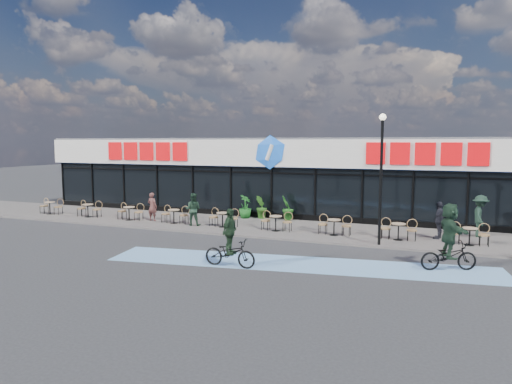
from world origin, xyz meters
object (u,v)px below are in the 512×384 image
cyclist_a (230,246)px  potted_plant_right (287,208)px  potted_plant_mid (245,207)px  cyclist_b (449,241)px  potted_plant_left (262,207)px  pedestrian_a (439,220)px  bistro_set_0 (51,206)px  lamp_post (381,168)px  patron_right (193,209)px  pedestrian_b (480,216)px  patron_left (152,207)px

cyclist_a → potted_plant_right: bearing=94.8°
potted_plant_mid → cyclist_b: size_ratio=0.55×
potted_plant_left → cyclist_a: (2.31, -9.34, -0.00)m
potted_plant_mid → pedestrian_a: (10.11, -1.98, 0.19)m
pedestrian_a → bistro_set_0: bearing=-70.8°
potted_plant_left → lamp_post: bearing=-32.1°
bistro_set_0 → cyclist_b: (21.70, -4.04, 0.46)m
pedestrian_a → lamp_post: bearing=-30.0°
lamp_post → potted_plant_left: lamp_post is taller
cyclist_b → potted_plant_left: bearing=143.3°
cyclist_a → bistro_set_0: bearing=156.4°
patron_right → pedestrian_b: pedestrian_b is taller
patron_left → cyclist_b: bearing=166.4°
potted_plant_right → bistro_set_0: bearing=-168.1°
lamp_post → potted_plant_right: bearing=141.6°
potted_plant_mid → lamp_post: bearing=-28.2°
pedestrian_b → potted_plant_mid: bearing=86.1°
cyclist_b → potted_plant_mid: bearing=146.4°
patron_right → potted_plant_left: bearing=-139.4°
pedestrian_a → patron_left: bearing=-70.4°
bistro_set_0 → cyclist_a: bearing=-23.6°
patron_left → pedestrian_b: (16.18, 1.75, 0.18)m
lamp_post → pedestrian_b: lamp_post is taller
potted_plant_right → patron_right: size_ratio=0.82×
lamp_post → cyclist_a: lamp_post is taller
cyclist_a → patron_right: bearing=128.4°
potted_plant_left → potted_plant_mid: size_ratio=1.01×
potted_plant_mid → patron_right: size_ratio=0.77×
pedestrian_b → cyclist_b: size_ratio=0.82×
bistro_set_0 → cyclist_b: bearing=-10.6°
patron_left → cyclist_b: size_ratio=0.67×
potted_plant_mid → pedestrian_b: size_ratio=0.68×
patron_left → cyclist_a: size_ratio=0.75×
potted_plant_mid → potted_plant_right: size_ratio=0.94×
bistro_set_0 → potted_plant_left: (12.26, 2.99, 0.19)m
potted_plant_right → patron_left: bearing=-158.2°
patron_left → potted_plant_right: bearing=-155.8°
potted_plant_mid → pedestrian_b: bearing=-4.5°
lamp_post → patron_left: 12.46m
lamp_post → patron_left: bearing=173.0°
potted_plant_mid → bistro_set_0: bearing=-165.9°
potted_plant_mid → patron_left: 5.11m
potted_plant_left → patron_left: size_ratio=0.84×
patron_right → bistro_set_0: bearing=-12.8°
bistro_set_0 → patron_left: bearing=1.4°
potted_plant_left → patron_right: size_ratio=0.78×
lamp_post → pedestrian_a: lamp_post is taller
patron_left → potted_plant_left: bearing=-149.6°
potted_plant_right → cyclist_b: bearing=-41.3°
potted_plant_mid → pedestrian_b: (11.83, -0.92, 0.31)m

